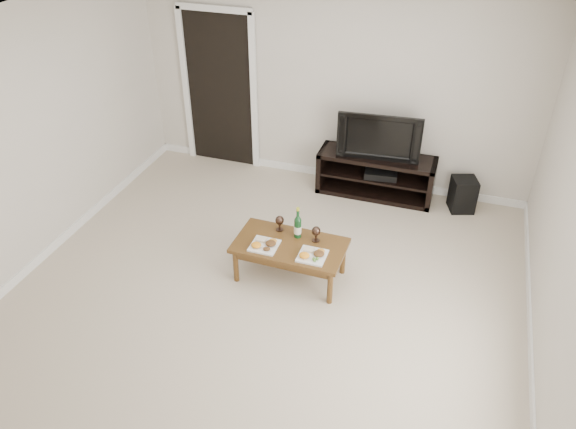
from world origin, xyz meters
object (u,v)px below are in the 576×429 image
at_px(media_console, 376,175).
at_px(coffee_table, 290,260).
at_px(subwoofer, 463,194).
at_px(television, 380,134).

distance_m(media_console, coffee_table, 1.97).
height_order(media_console, coffee_table, media_console).
xyz_separation_m(media_console, coffee_table, (-0.51, -1.90, -0.07)).
bearing_deg(subwoofer, coffee_table, -148.97).
xyz_separation_m(media_console, television, (0.00, 0.00, 0.56)).
bearing_deg(media_console, subwoofer, -0.75).
distance_m(media_console, television, 0.56).
bearing_deg(coffee_table, subwoofer, 49.84).
height_order(media_console, television, television).
height_order(subwoofer, coffee_table, subwoofer).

